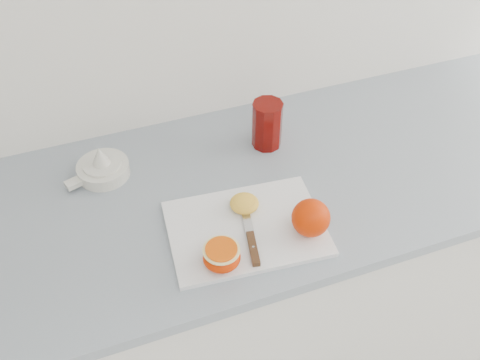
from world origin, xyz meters
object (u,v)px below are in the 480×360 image
Objects in this scene: citrus_juicer at (102,168)px; red_tumbler at (267,126)px; counter at (226,294)px; cutting_board at (246,228)px; half_orange at (222,256)px.

citrus_juicer is 1.25× the size of red_tumbler.
counter is 14.45× the size of citrus_juicer.
cutting_board is at bearing -120.62° from red_tumbler.
red_tumbler reaches higher than counter.
cutting_board is (0.01, -0.14, 0.45)m from counter.
citrus_juicer is (-0.26, 0.15, 0.47)m from counter.
red_tumbler reaches higher than cutting_board.
citrus_juicer is at bearing 176.15° from red_tumbler.
counter is at bearing 92.55° from cutting_board.
cutting_board is 4.34× the size of half_orange.
counter is 0.54m from red_tumbler.
cutting_board is at bearing 42.99° from half_orange.
red_tumbler is (0.42, -0.03, 0.04)m from citrus_juicer.
half_orange reaches higher than cutting_board.
red_tumbler is at bearing -3.85° from citrus_juicer.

